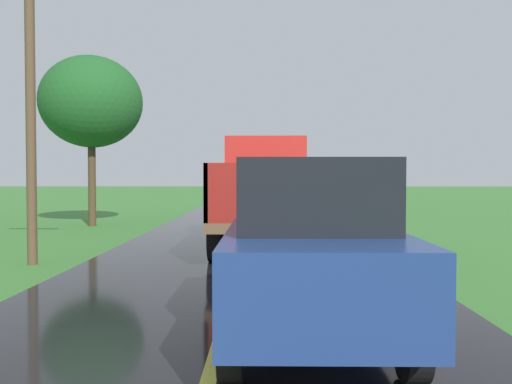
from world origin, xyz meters
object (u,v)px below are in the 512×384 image
banana_truck_near (265,191)px  roadside_tree_near_left (91,102)px  banana_truck_far (261,184)px  following_car (309,247)px  utility_pole_roadside (31,107)px

banana_truck_near → roadside_tree_near_left: (-6.42, 6.11, 3.11)m
banana_truck_far → following_car: 20.35m
banana_truck_near → following_car: bearing=-86.7°
banana_truck_near → following_car: 7.68m
utility_pole_roadside → following_car: (5.30, -5.17, -2.21)m
roadside_tree_near_left → banana_truck_far: bearing=46.4°
banana_truck_far → utility_pole_roadside: 15.98m
utility_pole_roadside → roadside_tree_near_left: size_ratio=0.96×
utility_pole_roadside → following_car: size_ratio=1.48×
utility_pole_roadside → banana_truck_near: bearing=27.1°
utility_pole_roadside → roadside_tree_near_left: roadside_tree_near_left is taller
banana_truck_far → following_car: banana_truck_far is taller
utility_pole_roadside → following_car: 7.73m
utility_pole_roadside → roadside_tree_near_left: bearing=100.3°
banana_truck_near → banana_truck_far: size_ratio=1.00×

